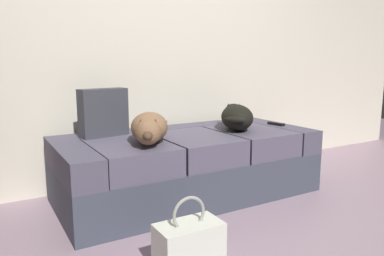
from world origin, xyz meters
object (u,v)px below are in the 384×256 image
object	(u,v)px
dog_tan	(149,128)
handbag	(189,246)
throw_pillow	(103,113)
tv_remote	(276,124)
dog_dark	(236,117)
couch	(189,165)

from	to	relation	value
dog_tan	handbag	bearing A→B (deg)	-100.13
dog_tan	throw_pillow	xyz separation A→B (m)	(-0.19, 0.37, 0.07)
handbag	tv_remote	bearing A→B (deg)	32.56
dog_dark	tv_remote	bearing A→B (deg)	-2.78
throw_pillow	handbag	world-z (taller)	throw_pillow
tv_remote	handbag	world-z (taller)	tv_remote
couch	dog_dark	world-z (taller)	dog_dark
tv_remote	dog_tan	bearing A→B (deg)	175.71
couch	dog_dark	bearing A→B (deg)	-3.24
couch	tv_remote	xyz separation A→B (m)	(0.83, -0.04, 0.25)
dog_tan	dog_dark	size ratio (longest dim) A/B	1.01
dog_tan	dog_dark	xyz separation A→B (m)	(0.80, 0.12, 0.00)
throw_pillow	handbag	bearing A→B (deg)	-87.27
couch	tv_remote	world-z (taller)	tv_remote
tv_remote	throw_pillow	world-z (taller)	throw_pillow
couch	dog_tan	world-z (taller)	dog_tan
dog_tan	couch	bearing A→B (deg)	20.83
dog_tan	tv_remote	bearing A→B (deg)	4.75
handbag	dog_tan	bearing A→B (deg)	79.87
tv_remote	handbag	bearing A→B (deg)	-156.48
tv_remote	throw_pillow	bearing A→B (deg)	159.93
dog_dark	throw_pillow	size ratio (longest dim) A/B	1.61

